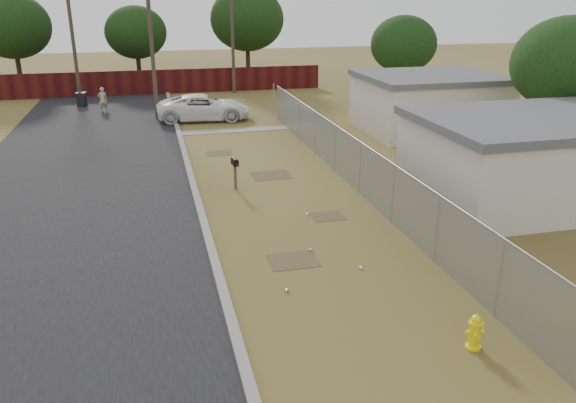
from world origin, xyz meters
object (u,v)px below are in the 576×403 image
object	(u,v)px
mailbox	(235,165)
fire_hydrant	(475,332)
pedestrian	(103,100)
trash_bin	(82,99)
pickup_truck	(204,107)

from	to	relation	value
mailbox	fire_hydrant	bearing A→B (deg)	-73.94
pedestrian	trash_bin	size ratio (longest dim) A/B	1.71
pickup_truck	fire_hydrant	bearing A→B (deg)	-167.79
fire_hydrant	mailbox	xyz separation A→B (m)	(-3.35, 11.62, 0.61)
pedestrian	trash_bin	distance (m)	2.85
pickup_truck	trash_bin	world-z (taller)	pickup_truck
mailbox	pickup_truck	distance (m)	13.14
mailbox	trash_bin	size ratio (longest dim) A/B	1.37
fire_hydrant	pedestrian	size ratio (longest dim) A/B	0.54
mailbox	trash_bin	bearing A→B (deg)	110.75
pickup_truck	pedestrian	xyz separation A→B (m)	(-6.05, 4.07, 0.02)
trash_bin	pickup_truck	bearing A→B (deg)	-40.35
mailbox	pedestrian	distance (m)	18.19
fire_hydrant	trash_bin	size ratio (longest dim) A/B	0.92
mailbox	pedestrian	bearing A→B (deg)	108.86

